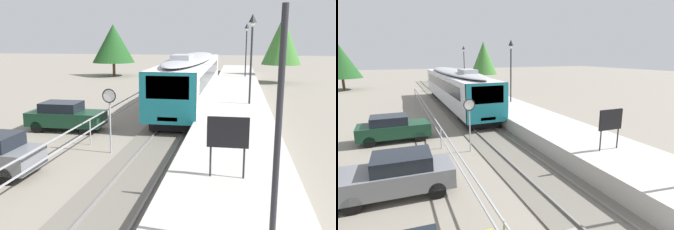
# 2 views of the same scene
# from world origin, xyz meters

# --- Properties ---
(ground_plane) EXTENTS (160.00, 160.00, 0.00)m
(ground_plane) POSITION_xyz_m (-3.00, 22.00, 0.00)
(ground_plane) COLOR gray
(track_rails) EXTENTS (3.20, 60.00, 0.14)m
(track_rails) POSITION_xyz_m (0.00, 22.00, 0.03)
(track_rails) COLOR #6B665B
(track_rails) RESTS_ON ground
(commuter_train) EXTENTS (2.82, 19.52, 3.74)m
(commuter_train) POSITION_xyz_m (0.00, 23.39, 2.15)
(commuter_train) COLOR silver
(commuter_train) RESTS_ON track_rails
(station_platform) EXTENTS (3.90, 60.00, 0.90)m
(station_platform) POSITION_xyz_m (3.25, 22.00, 0.45)
(station_platform) COLOR #B7B5AD
(station_platform) RESTS_ON ground
(platform_lamp_mid_platform) EXTENTS (0.34, 0.34, 5.35)m
(platform_lamp_mid_platform) POSITION_xyz_m (4.07, 19.44, 4.62)
(platform_lamp_mid_platform) COLOR #232328
(platform_lamp_mid_platform) RESTS_ON station_platform
(platform_lamp_far_end) EXTENTS (0.34, 0.34, 5.35)m
(platform_lamp_far_end) POSITION_xyz_m (4.07, 36.09, 4.62)
(platform_lamp_far_end) COLOR #232328
(platform_lamp_far_end) RESTS_ON station_platform
(platform_notice_board) EXTENTS (1.20, 0.08, 1.80)m
(platform_notice_board) POSITION_xyz_m (3.10, 6.50, 2.19)
(platform_notice_board) COLOR #232328
(platform_notice_board) RESTS_ON station_platform
(speed_limit_sign) EXTENTS (0.61, 0.10, 2.81)m
(speed_limit_sign) POSITION_xyz_m (-1.96, 10.94, 2.12)
(speed_limit_sign) COLOR #9EA0A5
(speed_limit_sign) RESTS_ON ground
(carpark_fence) EXTENTS (0.06, 36.06, 1.25)m
(carpark_fence) POSITION_xyz_m (-3.30, 12.00, 0.91)
(carpark_fence) COLOR #9EA0A5
(carpark_fence) RESTS_ON ground
(parked_hatchback_grey) EXTENTS (4.03, 1.84, 1.53)m
(parked_hatchback_grey) POSITION_xyz_m (-5.54, 7.63, 0.79)
(parked_hatchback_grey) COLOR slate
(parked_hatchback_grey) RESTS_ON ground
(parked_hatchback_dark_green) EXTENTS (4.03, 1.82, 1.53)m
(parked_hatchback_dark_green) POSITION_xyz_m (-5.66, 14.46, 0.79)
(parked_hatchback_dark_green) COLOR #143823
(parked_hatchback_dark_green) RESTS_ON ground
(tree_behind_carpark) EXTENTS (5.34, 5.34, 6.46)m
(tree_behind_carpark) POSITION_xyz_m (-12.21, 42.69, 4.09)
(tree_behind_carpark) COLOR brown
(tree_behind_carpark) RESTS_ON ground
(tree_behind_station_far) EXTENTS (4.15, 4.15, 7.06)m
(tree_behind_station_far) POSITION_xyz_m (7.84, 38.64, 4.52)
(tree_behind_station_far) COLOR brown
(tree_behind_station_far) RESTS_ON ground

